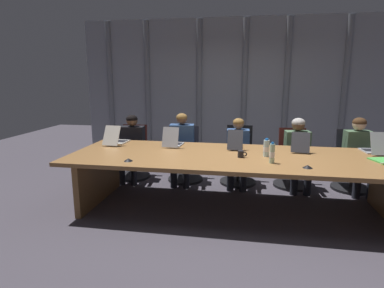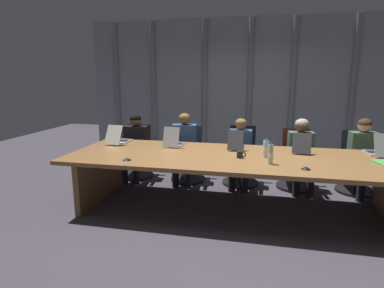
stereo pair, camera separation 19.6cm
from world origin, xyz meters
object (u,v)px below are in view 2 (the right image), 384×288
object	(u,v)px
person_right_end	(364,152)
conference_mic_middle	(306,168)
laptop_right_mid	(301,148)
water_bottle_primary	(266,149)
water_bottle_secondary	(270,154)
laptop_center	(236,145)
laptop_right_end	(378,151)
office_chair_right_end	(356,169)
person_center	(240,149)
office_chair_left_end	(137,157)
coffee_mug_near	(240,155)
office_chair_left_mid	(188,160)
person_left_mid	(184,144)
person_right_mid	(301,150)
office_chair_center	(241,162)
laptop_left_mid	(174,142)
conference_mic_left_side	(127,159)
office_chair_right_mid	(296,166)
laptop_left_end	(119,139)

from	to	relation	value
person_right_end	conference_mic_middle	xyz separation A→B (m)	(-1.01, -1.47, 0.11)
laptop_right_mid	water_bottle_primary	bearing A→B (deg)	137.61
person_right_end	water_bottle_secondary	bearing A→B (deg)	-51.43
laptop_center	laptop_right_end	distance (m)	1.86
office_chair_right_end	person_center	size ratio (longest dim) A/B	0.85
office_chair_left_end	coffee_mug_near	size ratio (longest dim) A/B	7.68
laptop_right_mid	office_chair_right_end	bearing A→B (deg)	-45.06
water_bottle_secondary	office_chair_left_mid	bearing A→B (deg)	132.11
person_left_mid	person_right_mid	distance (m)	1.87
office_chair_center	water_bottle_primary	distance (m)	1.32
office_chair_left_end	person_right_end	bearing A→B (deg)	82.66
office_chair_right_end	coffee_mug_near	bearing A→B (deg)	-58.66
laptop_center	water_bottle_primary	size ratio (longest dim) A/B	1.93
person_left_mid	person_right_mid	bearing A→B (deg)	83.90
person_right_end	conference_mic_middle	size ratio (longest dim) A/B	10.51
office_chair_right_end	water_bottle_secondary	size ratio (longest dim) A/B	3.68
laptop_right_end	laptop_right_mid	bearing A→B (deg)	87.05
laptop_left_mid	water_bottle_secondary	bearing A→B (deg)	-114.72
laptop_right_mid	office_chair_left_end	size ratio (longest dim) A/B	0.51
laptop_left_mid	conference_mic_left_side	xyz separation A→B (m)	(-0.34, -0.94, -0.04)
laptop_center	person_right_mid	bearing A→B (deg)	-60.51
laptop_left_mid	office_chair_right_mid	size ratio (longest dim) A/B	0.45
laptop_left_end	laptop_right_mid	world-z (taller)	laptop_left_end
office_chair_center	water_bottle_primary	world-z (taller)	water_bottle_primary
office_chair_right_mid	coffee_mug_near	bearing A→B (deg)	-34.99
laptop_right_end	office_chair_center	xyz separation A→B (m)	(-1.82, 0.72, -0.46)
laptop_left_end	water_bottle_secondary	world-z (taller)	laptop_left_end
laptop_left_end	water_bottle_secondary	xyz separation A→B (m)	(2.27, -0.75, 0.06)
laptop_left_mid	office_chair_center	size ratio (longest dim) A/B	0.44
office_chair_right_end	person_right_end	world-z (taller)	person_right_end
laptop_left_end	office_chair_right_mid	size ratio (longest dim) A/B	0.54
person_center	person_right_mid	world-z (taller)	person_right_mid
office_chair_center	conference_mic_middle	xyz separation A→B (m)	(0.81, -1.63, 0.42)
water_bottle_secondary	laptop_right_mid	bearing A→B (deg)	60.00
person_right_mid	person_right_end	bearing A→B (deg)	84.57
water_bottle_secondary	office_chair_left_end	bearing A→B (deg)	147.14
water_bottle_primary	laptop_right_mid	bearing A→B (deg)	41.12
coffee_mug_near	conference_mic_middle	size ratio (longest dim) A/B	1.09
person_center	person_right_end	size ratio (longest dim) A/B	0.96
person_center	water_bottle_primary	world-z (taller)	person_center
person_right_end	conference_mic_left_side	size ratio (longest dim) A/B	10.51
laptop_left_end	laptop_left_mid	xyz separation A→B (m)	(0.89, -0.02, 0.00)
office_chair_left_end	office_chair_left_mid	bearing A→B (deg)	85.07
office_chair_left_end	office_chair_right_end	xyz separation A→B (m)	(3.64, 0.00, 0.01)
office_chair_right_end	water_bottle_primary	size ratio (longest dim) A/B	3.96
laptop_right_end	person_center	world-z (taller)	person_center
office_chair_left_mid	office_chair_right_mid	world-z (taller)	office_chair_right_mid
office_chair_left_end	office_chair_right_mid	xyz separation A→B (m)	(2.74, 0.00, 0.00)
water_bottle_secondary	water_bottle_primary	bearing A→B (deg)	98.73
laptop_right_end	person_left_mid	bearing A→B (deg)	74.33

